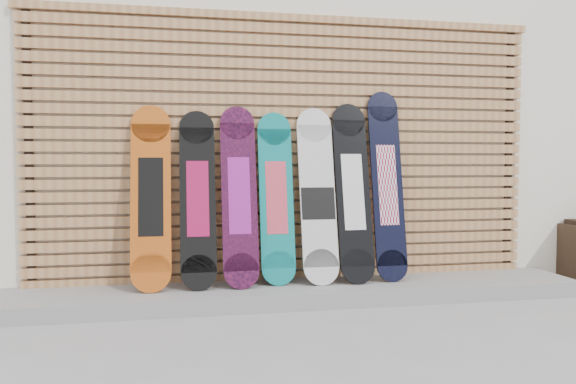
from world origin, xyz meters
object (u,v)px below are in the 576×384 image
object	(u,v)px
snowboard_2	(239,195)
snowboard_4	(317,196)
snowboard_6	(387,185)
snowboard_5	(353,192)
snowboard_0	(151,197)
snowboard_3	(276,198)
snowboard_1	(198,199)

from	to	relation	value
snowboard_2	snowboard_4	xyz separation A→B (m)	(0.63, 0.00, -0.01)
snowboard_2	snowboard_6	size ratio (longest dim) A/B	0.91
snowboard_5	snowboard_0	bearing A→B (deg)	179.85
snowboard_4	snowboard_6	size ratio (longest dim) A/B	0.90
snowboard_2	snowboard_3	world-z (taller)	snowboard_2
snowboard_1	snowboard_6	bearing A→B (deg)	0.37
snowboard_6	snowboard_1	bearing A→B (deg)	-179.63
snowboard_1	snowboard_3	bearing A→B (deg)	2.86
snowboard_3	snowboard_1	bearing A→B (deg)	-177.14
snowboard_3	snowboard_5	distance (m)	0.63
snowboard_4	snowboard_5	bearing A→B (deg)	-0.55
snowboard_0	snowboard_3	bearing A→B (deg)	1.90
snowboard_0	snowboard_2	size ratio (longest dim) A/B	1.00
snowboard_3	snowboard_5	world-z (taller)	snowboard_5
snowboard_6	snowboard_0	bearing A→B (deg)	-179.66
snowboard_6	snowboard_2	bearing A→B (deg)	-179.36
snowboard_2	snowboard_0	bearing A→B (deg)	179.78
snowboard_0	snowboard_5	size ratio (longest dim) A/B	0.97
snowboard_2	snowboard_6	xyz separation A→B (m)	(1.23, 0.01, 0.07)
snowboard_1	snowboard_3	world-z (taller)	snowboard_1
snowboard_1	snowboard_5	distance (m)	1.25
snowboard_2	snowboard_5	world-z (taller)	snowboard_5
snowboard_0	snowboard_2	bearing A→B (deg)	-0.22
snowboard_1	snowboard_6	size ratio (longest dim) A/B	0.88
snowboard_4	snowboard_5	xyz separation A→B (m)	(0.30, -0.00, 0.03)
snowboard_3	snowboard_4	size ratio (longest dim) A/B	0.97
snowboard_5	snowboard_6	xyz separation A→B (m)	(0.30, 0.02, 0.05)
snowboard_0	snowboard_6	xyz separation A→B (m)	(1.90, 0.01, 0.08)
snowboard_5	snowboard_2	bearing A→B (deg)	179.90
snowboard_2	snowboard_4	distance (m)	0.63
snowboard_5	snowboard_4	bearing A→B (deg)	179.45
snowboard_3	snowboard_2	bearing A→B (deg)	-173.39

